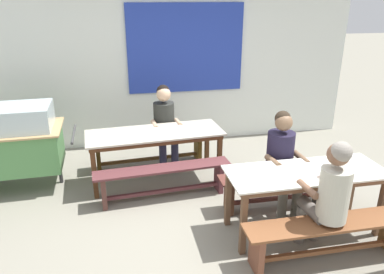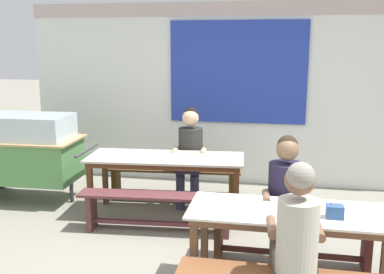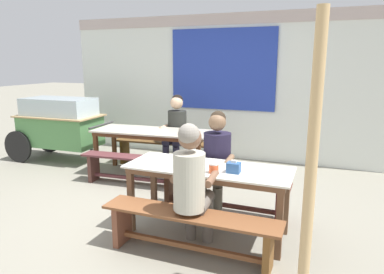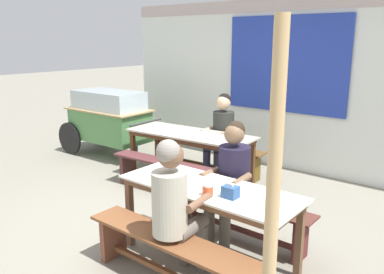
% 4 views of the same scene
% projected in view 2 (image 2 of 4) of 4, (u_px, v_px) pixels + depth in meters
% --- Properties ---
extents(ground_plane, '(40.00, 40.00, 0.00)m').
position_uv_depth(ground_plane, '(201.00, 262.00, 4.28)').
color(ground_plane, gray).
extents(backdrop_wall, '(6.07, 0.23, 2.63)m').
position_uv_depth(backdrop_wall, '(232.00, 90.00, 6.54)').
color(backdrop_wall, silver).
rests_on(backdrop_wall, ground_plane).
extents(dining_table_far, '(1.90, 0.82, 0.73)m').
position_uv_depth(dining_table_far, '(166.00, 162.00, 5.34)').
color(dining_table_far, '#B8B09D').
rests_on(dining_table_far, ground_plane).
extents(dining_table_near, '(1.72, 0.65, 0.73)m').
position_uv_depth(dining_table_near, '(295.00, 220.00, 3.61)').
color(dining_table_near, silver).
rests_on(dining_table_near, ground_plane).
extents(bench_far_back, '(1.81, 0.44, 0.44)m').
position_uv_depth(bench_far_back, '(173.00, 178.00, 5.92)').
color(bench_far_back, brown).
rests_on(bench_far_back, ground_plane).
extents(bench_far_front, '(1.77, 0.39, 0.44)m').
position_uv_depth(bench_far_front, '(158.00, 206.00, 4.90)').
color(bench_far_front, '#582C2F').
rests_on(bench_far_front, ground_plane).
extents(bench_near_back, '(1.60, 0.29, 0.44)m').
position_uv_depth(bench_near_back, '(291.00, 236.00, 4.19)').
color(bench_near_back, '#572B24').
rests_on(bench_near_back, ground_plane).
extents(food_cart, '(1.86, 0.87, 1.15)m').
position_uv_depth(food_cart, '(22.00, 150.00, 5.86)').
color(food_cart, '#508B4C').
rests_on(food_cart, ground_plane).
extents(person_near_front, '(0.42, 0.54, 1.28)m').
position_uv_depth(person_near_front, '(296.00, 235.00, 3.16)').
color(person_near_front, '#665F57').
rests_on(person_near_front, ground_plane).
extents(person_center_facing, '(0.44, 0.53, 1.25)m').
position_uv_depth(person_center_facing, '(190.00, 149.00, 5.75)').
color(person_center_facing, '#30314E').
rests_on(person_center_facing, ground_plane).
extents(person_right_near_table, '(0.45, 0.54, 1.24)m').
position_uv_depth(person_right_near_table, '(286.00, 195.00, 4.05)').
color(person_right_near_table, '#686457').
rests_on(person_right_near_table, ground_plane).
extents(tissue_box, '(0.13, 0.10, 0.13)m').
position_uv_depth(tissue_box, '(335.00, 211.00, 3.44)').
color(tissue_box, '#2E5692').
rests_on(tissue_box, dining_table_near).
extents(condiment_jar, '(0.10, 0.10, 0.10)m').
position_uv_depth(condiment_jar, '(311.00, 214.00, 3.40)').
color(condiment_jar, '#DE552E').
rests_on(condiment_jar, dining_table_near).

